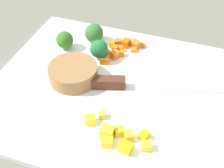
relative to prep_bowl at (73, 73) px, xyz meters
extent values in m
plane|color=#6A6A5C|center=(-0.08, 0.00, -0.03)|extent=(4.00, 4.00, 0.00)
cube|color=white|center=(-0.08, 0.00, -0.02)|extent=(0.45, 0.39, 0.01)
cylinder|color=olive|center=(0.00, 0.00, 0.00)|extent=(0.09, 0.09, 0.03)
cube|color=silver|center=(-0.24, -0.06, -0.01)|extent=(0.15, 0.07, 0.00)
cube|color=#542D1E|center=(-0.07, 0.00, 0.00)|extent=(0.07, 0.04, 0.02)
cube|color=orange|center=(-0.06, -0.12, -0.01)|extent=(0.01, 0.01, 0.01)
cube|color=orange|center=(-0.05, -0.14, -0.01)|extent=(0.02, 0.02, 0.01)
cube|color=orange|center=(-0.06, -0.14, -0.01)|extent=(0.02, 0.02, 0.02)
cube|color=orange|center=(-0.07, -0.10, -0.01)|extent=(0.01, 0.01, 0.01)
cube|color=orange|center=(-0.08, -0.15, -0.01)|extent=(0.01, 0.01, 0.01)
cube|color=orange|center=(-0.04, -0.07, -0.01)|extent=(0.02, 0.02, 0.01)
cube|color=orange|center=(-0.08, -0.14, -0.01)|extent=(0.02, 0.02, 0.02)
cube|color=orange|center=(-0.05, -0.11, -0.01)|extent=(0.01, 0.02, 0.01)
cube|color=orange|center=(-0.05, -0.09, -0.01)|extent=(0.02, 0.02, 0.02)
cube|color=orange|center=(-0.10, -0.15, -0.01)|extent=(0.01, 0.01, 0.01)
cube|color=orange|center=(-0.04, -0.09, -0.01)|extent=(0.02, 0.02, 0.01)
cube|color=orange|center=(-0.08, -0.12, -0.01)|extent=(0.01, 0.01, 0.01)
cube|color=orange|center=(-0.04, -0.12, -0.01)|extent=(0.01, 0.01, 0.01)
cube|color=yellow|center=(-0.07, 0.09, -0.01)|extent=(0.02, 0.02, 0.01)
cube|color=yellow|center=(-0.14, 0.12, -0.01)|extent=(0.02, 0.02, 0.01)
cube|color=yellow|center=(-0.09, 0.07, -0.01)|extent=(0.01, 0.02, 0.01)
cube|color=yellow|center=(-0.11, 0.12, -0.01)|extent=(0.02, 0.02, 0.02)
cube|color=yellow|center=(-0.14, 0.10, -0.01)|extent=(0.02, 0.02, 0.01)
cube|color=yellow|center=(-0.17, 0.11, -0.01)|extent=(0.02, 0.02, 0.01)
cube|color=yellow|center=(-0.13, 0.10, -0.01)|extent=(0.02, 0.02, 0.01)
cube|color=yellow|center=(-0.16, 0.09, -0.01)|extent=(0.02, 0.02, 0.01)
cube|color=yellow|center=(-0.11, 0.11, -0.01)|extent=(0.02, 0.02, 0.02)
cylinder|color=#8EB357|center=(0.06, -0.09, -0.01)|extent=(0.01, 0.01, 0.01)
sphere|color=#326D1E|center=(0.06, -0.09, 0.01)|extent=(0.04, 0.04, 0.04)
cylinder|color=#88B265|center=(0.01, -0.13, -0.01)|extent=(0.01, 0.01, 0.01)
sphere|color=#356D2F|center=(0.01, -0.13, 0.00)|extent=(0.04, 0.04, 0.04)
cylinder|color=#91AE5F|center=(-0.02, -0.08, -0.01)|extent=(0.01, 0.01, 0.01)
sphere|color=#226D34|center=(-0.02, -0.08, 0.01)|extent=(0.04, 0.04, 0.04)
camera|label=1|loc=(-0.22, 0.39, 0.38)|focal=49.33mm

